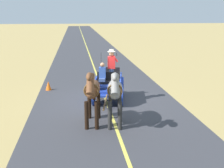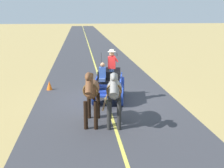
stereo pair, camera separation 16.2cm
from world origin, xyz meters
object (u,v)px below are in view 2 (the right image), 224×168
at_px(horse_near_side, 114,91).
at_px(horse_drawn_carriage, 109,84).
at_px(horse_off_side, 92,91).
at_px(traffic_cone, 49,85).

bearing_deg(horse_near_side, horse_drawn_carriage, -92.50).
bearing_deg(horse_drawn_carriage, horse_near_side, 87.50).
distance_m(horse_near_side, horse_off_side, 0.83).
bearing_deg(horse_drawn_carriage, horse_off_side, 71.83).
height_order(horse_drawn_carriage, traffic_cone, horse_drawn_carriage).
relative_size(horse_drawn_carriage, horse_near_side, 2.04).
bearing_deg(horse_drawn_carriage, traffic_cone, -37.06).
relative_size(horse_off_side, traffic_cone, 4.42).
distance_m(horse_near_side, traffic_cone, 6.18).
bearing_deg(horse_off_side, horse_near_side, 169.64).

